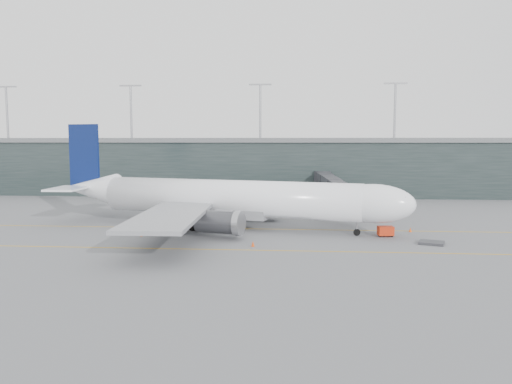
{
  "coord_description": "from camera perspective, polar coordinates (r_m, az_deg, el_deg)",
  "views": [
    {
      "loc": [
        14.3,
        -85.02,
        14.58
      ],
      "look_at": [
        7.95,
        -4.0,
        6.14
      ],
      "focal_mm": 35.0,
      "sensor_mm": 36.0,
      "label": 1
    }
  ],
  "objects": [
    {
      "name": "baggage_dolly",
      "position": [
        74.94,
        19.42,
        -5.47
      ],
      "size": [
        4.08,
        3.69,
        0.33
      ],
      "primitive_type": "cube",
      "rotation": [
        0.0,
        0.0,
        -0.36
      ],
      "color": "#323237",
      "rests_on": "ground"
    },
    {
      "name": "jet_bridge",
      "position": [
        110.87,
        8.59,
        0.99
      ],
      "size": [
        5.88,
        45.31,
        6.9
      ],
      "rotation": [
        0.0,
        0.0,
        0.05
      ],
      "color": "#2E2E33",
      "rests_on": "ground"
    },
    {
      "name": "uld_b",
      "position": [
        98.19,
        -5.13,
        -2.1
      ],
      "size": [
        2.27,
        2.04,
        1.71
      ],
      "rotation": [
        0.0,
        0.0,
        -0.33
      ],
      "color": "#38383D",
      "rests_on": "ground"
    },
    {
      "name": "gse_cart",
      "position": [
        78.54,
        14.59,
        -4.31
      ],
      "size": [
        2.47,
        1.74,
        1.57
      ],
      "rotation": [
        0.0,
        0.0,
        0.12
      ],
      "color": "red",
      "rests_on": "ground"
    },
    {
      "name": "ground",
      "position": [
        87.44,
        -5.0,
        -3.69
      ],
      "size": [
        320.0,
        320.0,
        0.0
      ],
      "primitive_type": "plane",
      "color": "slate",
      "rests_on": "ground"
    },
    {
      "name": "cone_wing_port",
      "position": [
        98.87,
        2.21,
        -2.36
      ],
      "size": [
        0.43,
        0.43,
        0.68
      ],
      "primitive_type": "cone",
      "color": "red",
      "rests_on": "ground"
    },
    {
      "name": "taxiline_b",
      "position": [
        68.15,
        -7.79,
        -6.47
      ],
      "size": [
        160.0,
        0.25,
        0.02
      ],
      "primitive_type": "cube",
      "color": "#C08912",
      "rests_on": "ground"
    },
    {
      "name": "cone_wing_stbd",
      "position": [
        68.98,
        -0.35,
        -5.94
      ],
      "size": [
        0.49,
        0.49,
        0.78
      ],
      "primitive_type": "cone",
      "color": "#D03F0B",
      "rests_on": "ground"
    },
    {
      "name": "taxiline_a",
      "position": [
        83.56,
        -5.46,
        -4.14
      ],
      "size": [
        160.0,
        0.25,
        0.02
      ],
      "primitive_type": "cube",
      "color": "#C08912",
      "rests_on": "ground"
    },
    {
      "name": "taxiline_lead_main",
      "position": [
        106.44,
        -0.57,
        -1.94
      ],
      "size": [
        0.25,
        60.0,
        0.02
      ],
      "primitive_type": "cube",
      "color": "#C08912",
      "rests_on": "ground"
    },
    {
      "name": "main_aircraft",
      "position": [
        83.1,
        -3.33,
        -0.76
      ],
      "size": [
        61.68,
        56.84,
        17.51
      ],
      "rotation": [
        0.0,
        0.0,
        -0.25
      ],
      "color": "white",
      "rests_on": "ground"
    },
    {
      "name": "cone_tail",
      "position": [
        78.28,
        -12.95,
        -4.73
      ],
      "size": [
        0.39,
        0.39,
        0.61
      ],
      "primitive_type": "cone",
      "color": "#DE4A0C",
      "rests_on": "ground"
    },
    {
      "name": "uld_c",
      "position": [
        98.32,
        -4.0,
        -2.09
      ],
      "size": [
        2.32,
        2.13,
        1.7
      ],
      "rotation": [
        0.0,
        0.0,
        -0.42
      ],
      "color": "#38383D",
      "rests_on": "ground"
    },
    {
      "name": "uld_a",
      "position": [
        97.4,
        -7.67,
        -2.17
      ],
      "size": [
        2.32,
        2.05,
        1.79
      ],
      "rotation": [
        0.0,
        0.0,
        -0.28
      ],
      "color": "#38383D",
      "rests_on": "ground"
    },
    {
      "name": "terminal",
      "position": [
        143.9,
        -1.23,
        3.16
      ],
      "size": [
        240.0,
        36.0,
        29.0
      ],
      "color": "black",
      "rests_on": "ground"
    },
    {
      "name": "cone_nose",
      "position": [
        83.49,
        17.22,
        -4.14
      ],
      "size": [
        0.47,
        0.47,
        0.74
      ],
      "primitive_type": "cone",
      "color": "#FF530E",
      "rests_on": "ground"
    }
  ]
}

